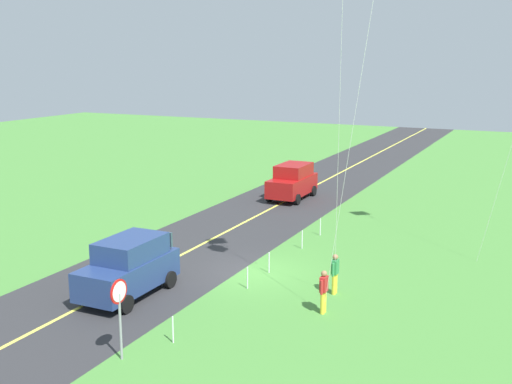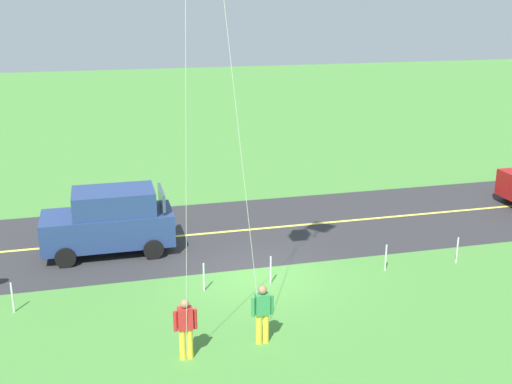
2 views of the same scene
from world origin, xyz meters
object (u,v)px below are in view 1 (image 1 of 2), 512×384
Objects in this scene: car_suv_foreground at (129,267)px; stop_sign at (119,303)px; person_adult_near at (335,272)px; person_adult_companion at (324,290)px; car_parked_west_far at (293,181)px.

stop_sign is (4.46, 2.99, 0.65)m from car_suv_foreground.
person_adult_near is 2.01m from person_adult_companion.
car_parked_west_far is at bearing -170.63° from stop_sign.
person_adult_companion is (1.99, 0.25, 0.00)m from person_adult_near.
stop_sign is 1.60× the size of person_adult_near.
person_adult_near is at bearing 116.51° from car_suv_foreground.
car_suv_foreground and car_parked_west_far have the same top height.
stop_sign is 9.03m from person_adult_near.
car_suv_foreground reaches higher than person_adult_near.
car_suv_foreground reaches higher than person_adult_companion.
stop_sign is 1.60× the size of person_adult_companion.
stop_sign is (22.98, 3.79, 0.65)m from car_parked_west_far.
stop_sign is at bearing 174.18° from person_adult_companion.
car_parked_west_far is at bearing 55.70° from person_adult_companion.
person_adult_near is (-3.54, 7.09, -0.29)m from car_suv_foreground.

